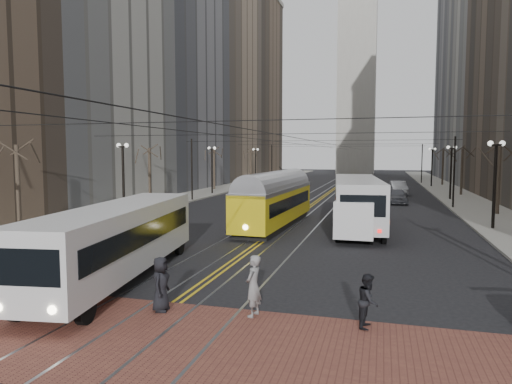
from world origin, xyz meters
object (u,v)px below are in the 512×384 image
Objects in this scene: pedestrian_c at (368,301)px; pedestrian_a at (161,284)px; transit_bus at (118,243)px; cargo_van at (356,218)px; sedan_grey at (397,196)px; sedan_silver at (398,188)px; clock_tower at (358,26)px; pedestrian_b at (253,286)px; rear_bus at (357,203)px; streetcar at (275,205)px.

pedestrian_a is at bearing 100.81° from pedestrian_c.
cargo_van is at bearing 44.78° from transit_bus.
sedan_silver reaches higher than sedan_grey.
clock_tower is 77.75m from sedan_grey.
sedan_grey is 0.89× the size of sedan_silver.
pedestrian_b is at bearing -30.07° from transit_bus.
pedestrian_b is at bearing -88.42° from clock_tower.
rear_bus is at bearing -86.65° from clock_tower.
rear_bus is 3.97m from cargo_van.
streetcar is (3.00, 14.82, 0.00)m from transit_bus.
clock_tower is 34.47× the size of pedestrian_b.
cargo_van is at bearing -101.55° from sedan_silver.
clock_tower is at bearing -7.07° from pedestrian_a.
clock_tower reaches higher than cargo_van.
rear_bus is at bearing -104.83° from sedan_grey.
streetcar is 7.18× the size of pedestrian_a.
pedestrian_b reaches higher than pedestrian_c.
rear_bus reaches higher than cargo_van.
pedestrian_c is at bearing -85.10° from cargo_van.
clock_tower reaches higher than streetcar.
sedan_grey is at bearing -97.72° from sedan_silver.
rear_bus is 2.34× the size of cargo_van.
pedestrian_b is at bearing -102.88° from sedan_grey.
pedestrian_a is 6.46m from pedestrian_c.
clock_tower reaches higher than sedan_silver.
sedan_grey is 2.59× the size of pedestrian_a.
rear_bus is at bearing 11.98° from pedestrian_c.
transit_bus reaches higher than sedan_grey.
sedan_grey is (3.08, 16.61, -0.91)m from rear_bus.
pedestrian_c is (1.13, -14.08, -0.42)m from cargo_van.
transit_bus reaches higher than cargo_van.
transit_bus is at bearing -102.09° from pedestrian_b.
sedan_grey is (8.58, 17.26, -0.71)m from streetcar.
clock_tower reaches higher than pedestrian_c.
rear_bus is (5.50, 0.65, 0.20)m from streetcar.
sedan_grey is 10.13m from sedan_silver.
pedestrian_a is (3.38, -2.90, -0.59)m from transit_bus.
rear_bus is 7.37× the size of pedestrian_a.
rear_bus is (5.00, -85.48, -34.27)m from clock_tower.
cargo_van is 1.09× the size of sedan_silver.
rear_bus is at bearing 9.04° from streetcar.
sedan_grey is (11.58, 32.08, -0.71)m from transit_bus.
pedestrian_c reaches higher than sedan_grey.
streetcar is 8.00× the size of pedestrian_c.
rear_bus is 16.92m from sedan_grey.
clock_tower is 109.49m from pedestrian_c.
pedestrian_b is (-2.33, -14.08, -0.25)m from cargo_van.
sedan_grey is (8.08, -68.86, -35.19)m from clock_tower.
pedestrian_b reaches higher than sedan_grey.
clock_tower is 5.10× the size of rear_bus.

